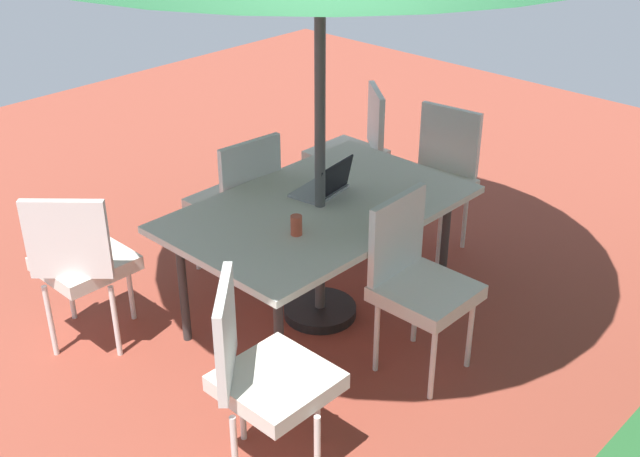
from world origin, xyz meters
TOP-DOWN VIEW (x-y plane):
  - ground_plane at (0.00, 0.00)m, footprint 10.00×10.00m
  - dining_table at (0.00, 0.00)m, footprint 1.72×1.08m
  - chair_west at (-1.16, -0.01)m, footprint 0.48×0.47m
  - chair_southwest at (-1.14, -0.73)m, footprint 0.59×0.58m
  - chair_north at (-0.00, 0.70)m, footprint 0.46×0.47m
  - chair_south at (0.01, -0.71)m, footprint 0.47×0.48m
  - chair_southeast at (1.10, -0.76)m, footprint 0.59×0.59m
  - chair_northeast at (1.09, 0.68)m, footprint 0.59×0.59m
  - laptop at (-0.13, -0.09)m, footprint 0.35×0.29m
  - cup at (0.34, 0.15)m, footprint 0.06×0.06m

SIDE VIEW (x-z plane):
  - ground_plane at x=0.00m, z-range -0.02..0.00m
  - chair_west at x=-1.16m, z-range 0.06..1.04m
  - chair_southwest at x=-1.14m, z-range 0.06..1.04m
  - chair_north at x=0.00m, z-range 0.06..1.04m
  - chair_south at x=0.01m, z-range 0.06..1.04m
  - chair_southeast at x=1.10m, z-range 0.06..1.04m
  - chair_northeast at x=1.09m, z-range 0.06..1.04m
  - dining_table at x=0.00m, z-range 0.32..1.06m
  - laptop at x=-0.13m, z-range 0.68..0.90m
  - cup at x=0.34m, z-range 0.74..0.85m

